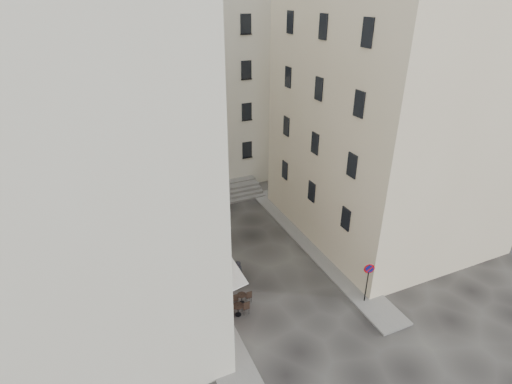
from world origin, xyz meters
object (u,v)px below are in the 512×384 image
pedestrian (238,274)px  no_parking_sign (368,276)px  bistro_table_b (241,298)px  bistro_table_a (238,309)px

pedestrian → no_parking_sign: bearing=138.4°
bistro_table_b → pedestrian: pedestrian is taller
no_parking_sign → bistro_table_b: (-6.61, 2.82, -1.53)m
bistro_table_a → bistro_table_b: bistro_table_a is taller
no_parking_sign → bistro_table_b: size_ratio=2.39×
bistro_table_a → pedestrian: size_ratio=0.67×
pedestrian → bistro_table_b: bearing=69.4°
no_parking_sign → bistro_table_a: 7.58m
bistro_table_a → pedestrian: pedestrian is taller
no_parking_sign → bistro_table_a: size_ratio=2.17×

